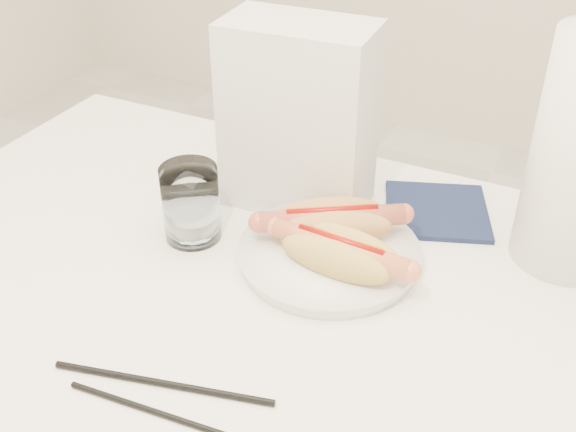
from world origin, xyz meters
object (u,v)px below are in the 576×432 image
at_px(plate, 329,256).
at_px(napkin_box, 298,118).
at_px(hotdog_left, 332,223).
at_px(water_glass, 191,203).
at_px(table, 277,339).
at_px(hotdog_right, 340,253).

distance_m(plate, napkin_box, 0.20).
height_order(hotdog_left, napkin_box, napkin_box).
bearing_deg(water_glass, hotdog_left, 16.04).
relative_size(table, hotdog_left, 6.72).
distance_m(hotdog_left, water_glass, 0.19).
distance_m(water_glass, napkin_box, 0.19).
xyz_separation_m(table, hotdog_left, (0.02, 0.13, 0.10)).
bearing_deg(table, hotdog_left, 82.53).
height_order(table, plate, plate).
bearing_deg(plate, napkin_box, 130.35).
distance_m(hotdog_right, napkin_box, 0.22).
distance_m(table, plate, 0.13).
xyz_separation_m(table, plate, (0.02, 0.11, 0.07)).
bearing_deg(hotdog_left, hotdog_right, -89.40).
distance_m(hotdog_left, napkin_box, 0.16).
xyz_separation_m(plate, water_glass, (-0.19, -0.03, 0.04)).
bearing_deg(plate, water_glass, -171.69).
relative_size(plate, hotdog_left, 1.30).
relative_size(plate, hotdog_right, 1.25).
height_order(table, water_glass, water_glass).
distance_m(table, napkin_box, 0.31).
xyz_separation_m(table, water_glass, (-0.17, 0.08, 0.11)).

